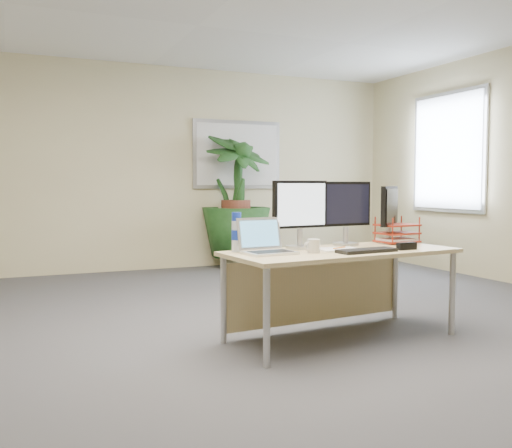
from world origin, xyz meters
name	(u,v)px	position (x,y,z in m)	size (l,w,h in m)	color
floor	(288,347)	(0.00, 0.00, 0.00)	(8.00, 8.00, 0.00)	#434348
back_wall	(152,168)	(0.00, 4.00, 1.35)	(7.00, 0.04, 2.70)	beige
whiteboard	(237,155)	(1.20, 3.97, 1.55)	(1.30, 0.04, 0.95)	#A5A6AA
window	(448,152)	(3.47, 2.30, 1.55)	(0.04, 1.30, 1.55)	#A5A6AA
desk	(334,267)	(0.44, 0.13, 0.52)	(1.77, 0.87, 0.66)	#D9BE80
floor_plant	(236,213)	(1.07, 3.70, 0.75)	(0.84, 0.84, 1.50)	#163A15
monitor_left	(300,210)	(0.22, 0.24, 0.95)	(0.46, 0.21, 0.51)	#B1B1B6
monitor_right	(346,209)	(0.66, 0.31, 0.94)	(0.45, 0.20, 0.50)	#B1B1B6
monitor_dark	(390,210)	(1.07, 0.31, 0.92)	(0.34, 0.29, 0.46)	#B1B1B6
laptop	(265,245)	(-0.14, 0.09, 0.72)	(0.36, 0.33, 0.24)	silver
keyboard	(367,251)	(0.54, -0.15, 0.67)	(0.45, 0.15, 0.02)	black
coffee_mug	(313,246)	(0.18, -0.03, 0.71)	(0.12, 0.09, 0.10)	silver
spiral_notebook	(339,249)	(0.42, 0.03, 0.66)	(0.30, 0.22, 0.01)	white
orange_pen	(339,248)	(0.44, 0.05, 0.67)	(0.01, 0.01, 0.15)	orange
yellow_highlighter	(365,249)	(0.62, -0.02, 0.67)	(0.02, 0.02, 0.12)	yellow
water_bottle	(237,233)	(-0.29, 0.24, 0.79)	(0.07, 0.07, 0.28)	silver
letter_tray	(397,235)	(1.13, 0.29, 0.72)	(0.33, 0.26, 0.15)	#A22813
stapler	(407,246)	(0.89, -0.14, 0.68)	(0.16, 0.04, 0.05)	black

